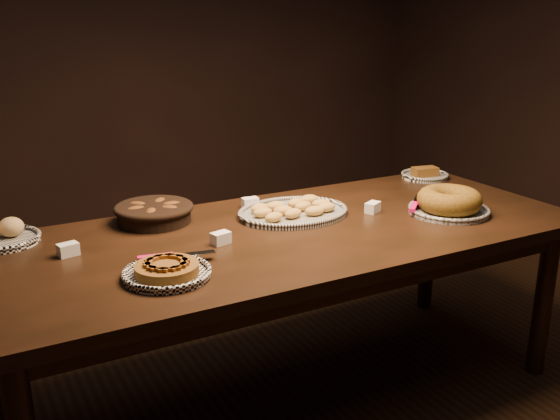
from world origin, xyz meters
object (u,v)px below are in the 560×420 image
apple_tart_plate (167,271)px  buffet_table (290,247)px  bundt_cake_plate (449,203)px  madeleine_platter (293,211)px

apple_tart_plate → buffet_table: bearing=12.9°
buffet_table → bundt_cake_plate: (0.70, -0.14, 0.12)m
madeleine_platter → bundt_cake_plate: bundt_cake_plate is taller
buffet_table → bundt_cake_plate: bundt_cake_plate is taller
bundt_cake_plate → apple_tart_plate: bearing=-151.5°
madeleine_platter → bundt_cake_plate: bearing=-31.8°
apple_tart_plate → bundt_cake_plate: bearing=-4.2°
buffet_table → madeleine_platter: size_ratio=4.97×
apple_tart_plate → madeleine_platter: apple_tart_plate is taller
apple_tart_plate → bundt_cake_plate: size_ratio=0.87×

